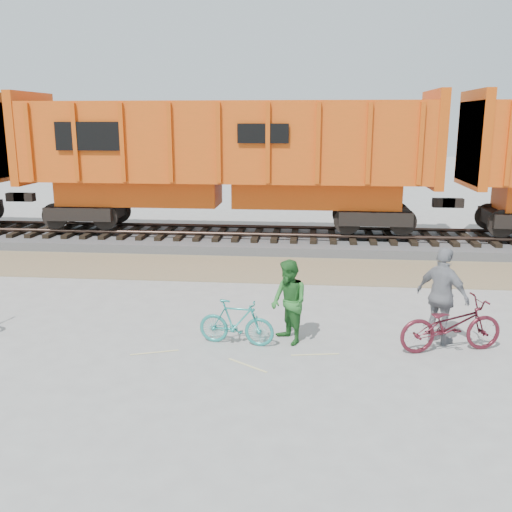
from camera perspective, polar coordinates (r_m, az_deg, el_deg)
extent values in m
plane|color=#9E9E99|center=(11.50, -4.18, -8.26)|extent=(120.00, 120.00, 0.00)
cube|color=#917F5A|center=(16.68, -1.00, -1.27)|extent=(120.00, 3.00, 0.02)
cube|color=slate|center=(20.04, 0.15, 1.65)|extent=(120.00, 4.00, 0.30)
cube|color=black|center=(21.60, -17.30, 2.47)|extent=(0.22, 2.60, 0.12)
cube|color=black|center=(19.99, 0.15, 2.24)|extent=(0.22, 2.60, 0.12)
cube|color=black|center=(20.44, 18.61, 1.78)|extent=(0.22, 2.60, 0.12)
cylinder|color=#382821|center=(19.27, -0.06, 2.18)|extent=(120.00, 0.12, 0.12)
cylinder|color=#382821|center=(20.68, 0.34, 2.95)|extent=(120.00, 0.12, 0.12)
cube|color=black|center=(20.02, -2.94, 3.93)|extent=(11.20, 2.20, 0.80)
cube|color=#C0470D|center=(19.90, -2.96, 6.34)|extent=(11.76, 1.65, 0.90)
cube|color=#C0470D|center=(19.76, -3.03, 11.38)|extent=(14.00, 3.00, 2.60)
cube|color=#C3460C|center=(21.85, -21.43, 10.95)|extent=(0.30, 3.06, 3.10)
cube|color=#C3460C|center=(19.92, 17.24, 11.12)|extent=(0.30, 3.06, 3.10)
cube|color=black|center=(19.32, -16.43, 11.41)|extent=(2.20, 0.04, 0.90)
cube|color=#C3460C|center=(20.21, 20.92, 10.87)|extent=(0.30, 3.06, 3.10)
imported|color=teal|center=(11.06, -1.98, -6.66)|extent=(1.53, 0.62, 0.89)
imported|color=#541722|center=(11.32, 18.91, -6.53)|extent=(2.09, 1.15, 1.04)
imported|color=#286929|center=(11.04, 3.31, -4.63)|extent=(0.96, 1.01, 1.65)
imported|color=gray|center=(11.53, 18.15, -3.83)|extent=(1.12, 1.12, 1.91)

